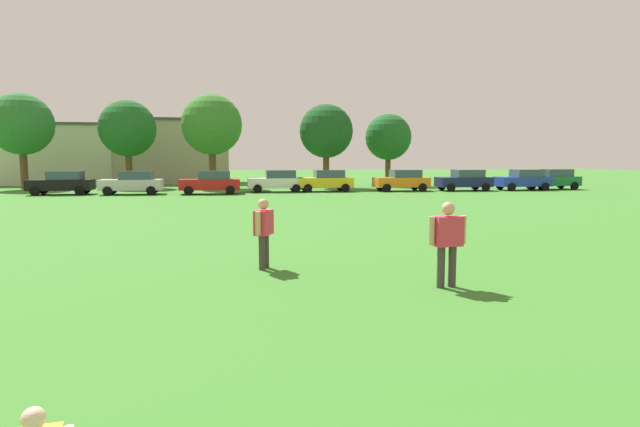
% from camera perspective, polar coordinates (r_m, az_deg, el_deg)
% --- Properties ---
extents(ground_plane, '(160.00, 160.00, 0.00)m').
position_cam_1_polar(ground_plane, '(29.94, -9.49, 0.91)').
color(ground_plane, '#387528').
extents(adult_bystander, '(0.84, 0.39, 1.78)m').
position_cam_1_polar(adult_bystander, '(11.13, 13.65, -2.49)').
color(adult_bystander, '#3F3833').
rests_on(adult_bystander, ground).
extents(bystander_near_trees, '(0.52, 0.74, 1.71)m').
position_cam_1_polar(bystander_near_trees, '(12.69, -6.14, -1.50)').
color(bystander_near_trees, '#3F3833').
rests_on(bystander_near_trees, ground).
extents(parked_car_black_0, '(4.30, 2.02, 1.68)m').
position_cam_1_polar(parked_car_black_0, '(41.92, -26.20, 3.02)').
color(parked_car_black_0, black).
rests_on(parked_car_black_0, ground).
extents(parked_car_silver_1, '(4.30, 2.02, 1.68)m').
position_cam_1_polar(parked_car_silver_1, '(40.16, -19.68, 3.18)').
color(parked_car_silver_1, silver).
rests_on(parked_car_silver_1, ground).
extents(parked_car_red_2, '(4.30, 2.02, 1.68)m').
position_cam_1_polar(parked_car_red_2, '(39.08, -11.76, 3.34)').
color(parked_car_red_2, red).
rests_on(parked_car_red_2, ground).
extents(parked_car_white_3, '(4.30, 2.02, 1.68)m').
position_cam_1_polar(parked_car_white_3, '(40.66, -4.68, 3.55)').
color(parked_car_white_3, white).
rests_on(parked_car_white_3, ground).
extents(parked_car_yellow_4, '(4.30, 2.02, 1.68)m').
position_cam_1_polar(parked_car_yellow_4, '(41.10, 0.63, 3.60)').
color(parked_car_yellow_4, yellow).
rests_on(parked_car_yellow_4, ground).
extents(parked_car_orange_5, '(4.30, 2.02, 1.68)m').
position_cam_1_polar(parked_car_orange_5, '(42.19, 8.92, 3.59)').
color(parked_car_orange_5, orange).
rests_on(parked_car_orange_5, ground).
extents(parked_car_navy_6, '(4.30, 2.02, 1.68)m').
position_cam_1_polar(parked_car_navy_6, '(43.64, 15.43, 3.53)').
color(parked_car_navy_6, '#141E4C').
rests_on(parked_car_navy_6, ground).
extents(parked_car_blue_7, '(4.30, 2.02, 1.68)m').
position_cam_1_polar(parked_car_blue_7, '(45.90, 21.22, 3.45)').
color(parked_car_blue_7, '#1E38AD').
rests_on(parked_car_blue_7, ground).
extents(parked_car_green_8, '(4.30, 2.02, 1.68)m').
position_cam_1_polar(parked_car_green_8, '(47.99, 23.97, 3.44)').
color(parked_car_green_8, '#196B38').
rests_on(parked_car_green_8, ground).
extents(tree_far_left, '(5.12, 5.12, 7.97)m').
position_cam_1_polar(tree_far_left, '(50.78, -29.67, 8.40)').
color(tree_far_left, brown).
rests_on(tree_far_left, ground).
extents(tree_left, '(4.87, 4.87, 7.59)m').
position_cam_1_polar(tree_left, '(49.06, -20.16, 8.63)').
color(tree_left, brown).
rests_on(tree_left, ground).
extents(tree_center, '(5.13, 5.13, 7.99)m').
position_cam_1_polar(tree_center, '(46.19, -11.67, 9.39)').
color(tree_center, brown).
rests_on(tree_center, ground).
extents(tree_right, '(4.65, 4.65, 7.25)m').
position_cam_1_polar(tree_right, '(46.17, 0.67, 8.90)').
color(tree_right, brown).
rests_on(tree_right, ground).
extents(tree_far_right, '(4.30, 4.30, 6.70)m').
position_cam_1_polar(tree_far_right, '(49.97, 7.42, 8.21)').
color(tree_far_right, brown).
rests_on(tree_far_right, ground).
extents(house_left, '(12.01, 7.11, 6.52)m').
position_cam_1_polar(house_left, '(57.16, -15.74, 6.52)').
color(house_left, tan).
rests_on(house_left, ground).
extents(house_right, '(12.52, 7.52, 5.95)m').
position_cam_1_polar(house_right, '(59.33, -26.78, 5.79)').
color(house_right, beige).
rests_on(house_right, ground).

